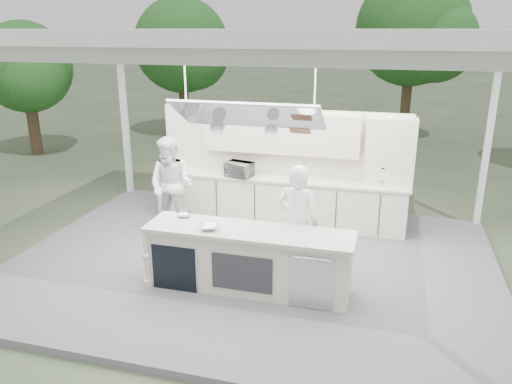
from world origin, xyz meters
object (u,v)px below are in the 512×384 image
(head_chef, at_px, (297,223))
(demo_island, at_px, (247,259))
(sous_chef, at_px, (171,186))
(back_counter, at_px, (278,199))

(head_chef, bearing_deg, demo_island, 48.83)
(head_chef, relative_size, sous_chef, 1.00)
(head_chef, xyz_separation_m, sous_chef, (-2.65, 1.22, 0.00))
(demo_island, distance_m, sous_chef, 2.71)
(demo_island, bearing_deg, back_counter, 93.63)
(head_chef, bearing_deg, back_counter, -61.37)
(sous_chef, bearing_deg, back_counter, 32.80)
(demo_island, height_order, sous_chef, sous_chef)
(back_counter, xyz_separation_m, sous_chef, (-1.83, -1.05, 0.45))
(demo_island, xyz_separation_m, sous_chef, (-2.01, 1.76, 0.45))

